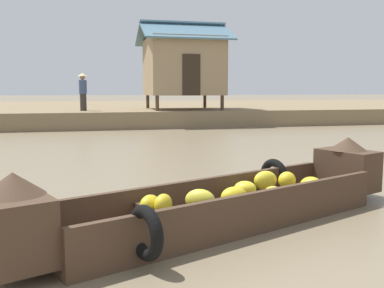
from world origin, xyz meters
name	(u,v)px	position (x,y,z in m)	size (l,w,h in m)	color
ground_plane	(132,161)	(0.00, 10.00, 0.00)	(300.00, 300.00, 0.00)	#7A6B51
riverbank_strip	(101,111)	(0.00, 28.16, 0.37)	(160.00, 20.00, 0.73)	#7F6B4C
banana_boat	(227,200)	(0.61, 4.81, 0.31)	(5.34, 2.88, 0.92)	#473323
stilt_house_mid_left	(183,66)	(3.57, 20.48, 2.80)	(4.09, 3.85, 4.11)	#4C3826
vendor_person	(83,90)	(-1.08, 19.95, 1.66)	(0.44, 0.44, 1.66)	#332D28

